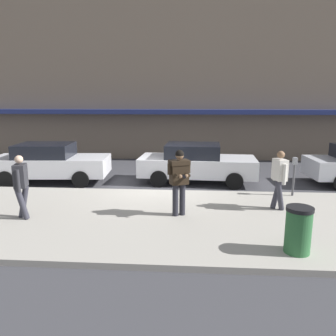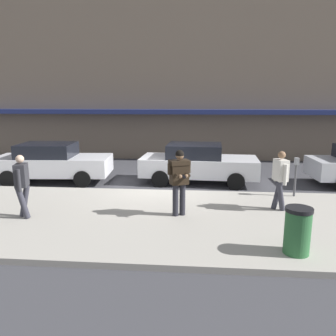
{
  "view_description": "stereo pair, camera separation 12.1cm",
  "coord_description": "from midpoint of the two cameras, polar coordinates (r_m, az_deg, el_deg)",
  "views": [
    {
      "loc": [
        1.27,
        -11.21,
        3.24
      ],
      "look_at": [
        0.69,
        -2.9,
        1.49
      ],
      "focal_mm": 35.0,
      "sensor_mm": 36.0,
      "label": 1
    },
    {
      "loc": [
        1.39,
        -11.2,
        3.24
      ],
      "look_at": [
        0.69,
        -2.9,
        1.49
      ],
      "focal_mm": 35.0,
      "sensor_mm": 36.0,
      "label": 2
    }
  ],
  "objects": [
    {
      "name": "sidewalk",
      "position": [
        8.94,
        2.41,
        -8.91
      ],
      "size": [
        32.0,
        5.3,
        0.14
      ],
      "primitive_type": "cube",
      "color": "#A8A399",
      "rests_on": "ground"
    },
    {
      "name": "ground_plane",
      "position": [
        11.74,
        -1.89,
        -4.16
      ],
      "size": [
        80.0,
        80.0,
        0.0
      ],
      "primitive_type": "plane",
      "color": "#3D3D42"
    },
    {
      "name": "parked_sedan_near",
      "position": [
        13.79,
        -19.36,
        0.96
      ],
      "size": [
        4.62,
        2.17,
        1.54
      ],
      "color": "silver",
      "rests_on": "ground"
    },
    {
      "name": "curb_paint_line",
      "position": [
        11.72,
        3.01,
        -4.19
      ],
      "size": [
        28.0,
        0.12,
        0.01
      ],
      "primitive_type": "cube",
      "color": "silver",
      "rests_on": "ground"
    },
    {
      "name": "storefront_facade",
      "position": [
        19.78,
        4.01,
        17.21
      ],
      "size": [
        28.0,
        4.7,
        10.2
      ],
      "color": "#756656",
      "rests_on": "ground"
    },
    {
      "name": "parking_meter",
      "position": [
        11.34,
        21.66,
        -0.54
      ],
      "size": [
        0.12,
        0.18,
        1.27
      ],
      "color": "#4C4C51",
      "rests_on": "sidewalk"
    },
    {
      "name": "man_texting_on_phone",
      "position": [
        8.72,
        2.38,
        -1.34
      ],
      "size": [
        0.61,
        0.65,
        1.81
      ],
      "color": "#23232B",
      "rests_on": "sidewalk"
    },
    {
      "name": "trash_bin",
      "position": [
        7.27,
        22.07,
        -10.06
      ],
      "size": [
        0.55,
        0.55,
        0.98
      ],
      "color": "#2D6638",
      "rests_on": "sidewalk"
    },
    {
      "name": "parked_sedan_mid",
      "position": [
        12.9,
        5.47,
        0.86
      ],
      "size": [
        4.6,
        2.12,
        1.54
      ],
      "color": "silver",
      "rests_on": "ground"
    },
    {
      "name": "pedestrian_with_bag",
      "position": [
        9.4,
        -23.71,
        -2.28
      ],
      "size": [
        0.39,
        0.72,
        1.7
      ],
      "color": "#33333D",
      "rests_on": "sidewalk"
    },
    {
      "name": "pedestrian_in_light_coat",
      "position": [
        9.75,
        19.3,
        -1.45
      ],
      "size": [
        0.4,
        0.58,
        1.7
      ],
      "color": "#33333D",
      "rests_on": "sidewalk"
    }
  ]
}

